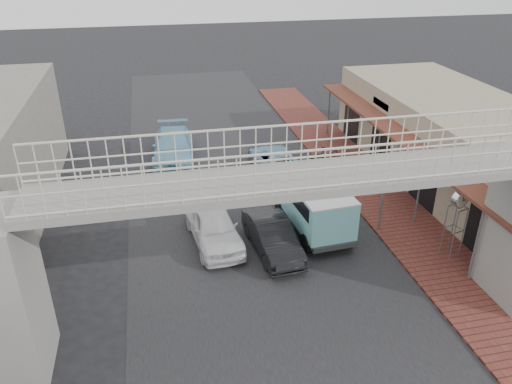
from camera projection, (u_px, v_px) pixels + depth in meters
name	position (u px, v px, depth m)	size (l,w,h in m)	color
ground	(261.00, 257.00, 19.12)	(120.00, 120.00, 0.00)	black
road_strip	(261.00, 256.00, 19.12)	(10.00, 60.00, 0.01)	black
sidewalk	(384.00, 203.00, 22.94)	(3.00, 40.00, 0.10)	brown
shophouse_row	(467.00, 147.00, 23.77)	(7.20, 18.00, 4.00)	gray
footbridge	(293.00, 242.00, 14.20)	(16.40, 2.40, 6.34)	gray
white_hatchback	(214.00, 226.00, 19.75)	(1.73, 4.31, 1.47)	white
dark_sedan	(272.00, 236.00, 19.19)	(1.38, 3.97, 1.31)	black
angkot_curb	(276.00, 160.00, 25.97)	(2.05, 4.44, 1.23)	#6EA4BF
angkot_far	(173.00, 146.00, 27.33)	(2.13, 5.23, 1.52)	#76AFCD
angkot_van	(315.00, 202.00, 20.23)	(2.32, 4.52, 2.15)	black
motorcycle_near	(331.00, 162.00, 25.98)	(0.54, 1.54, 0.81)	black
motorcycle_far	(328.00, 156.00, 26.27)	(0.52, 1.86, 1.12)	black
street_clock	(459.00, 202.00, 18.07)	(0.70, 0.64, 2.72)	#59595B
arrow_sign	(396.00, 176.00, 20.12)	(1.67, 1.15, 2.78)	#59595B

